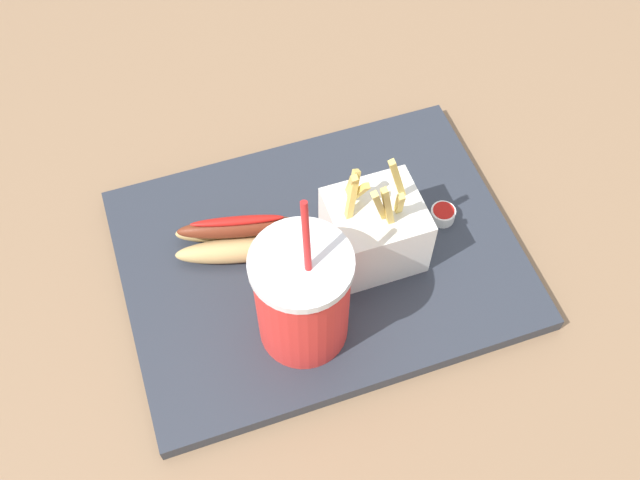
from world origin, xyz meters
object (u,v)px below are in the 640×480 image
fries_basket (375,230)px  hot_dog_1 (240,236)px  soda_cup (302,297)px  ketchup_cup_1 (443,214)px

fries_basket → hot_dog_1: 0.16m
soda_cup → hot_dog_1: 0.14m
soda_cup → hot_dog_1: bearing=106.2°
soda_cup → fries_basket: bearing=32.8°
hot_dog_1 → ketchup_cup_1: size_ratio=5.35×
hot_dog_1 → fries_basket: bearing=-21.3°
soda_cup → fries_basket: size_ratio=1.39×
fries_basket → hot_dog_1: size_ratio=1.00×
fries_basket → ketchup_cup_1: size_ratio=5.37×
soda_cup → hot_dog_1: size_ratio=1.39×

